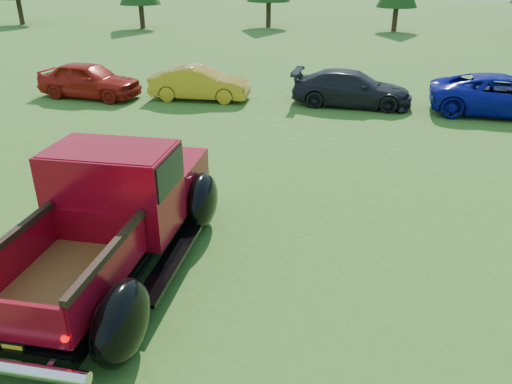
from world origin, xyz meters
TOP-DOWN VIEW (x-y plane):
  - ground at (0.00, 0.00)m, footprint 120.00×120.00m
  - pickup_truck at (-1.97, -0.67)m, footprint 2.82×5.59m
  - show_car_red at (-7.24, 9.70)m, footprint 4.00×2.17m
  - show_car_yellow at (-3.14, 9.93)m, footprint 3.59×1.32m
  - show_car_grey at (2.26, 9.87)m, footprint 4.28×2.14m
  - show_car_blue at (7.13, 9.37)m, footprint 4.85×2.71m

SIDE VIEW (x-z plane):
  - ground at x=0.00m, z-range 0.00..0.00m
  - show_car_yellow at x=-3.14m, z-range 0.00..1.18m
  - show_car_grey at x=2.26m, z-range 0.00..1.19m
  - show_car_blue at x=7.13m, z-range 0.00..1.28m
  - show_car_red at x=-7.24m, z-range 0.00..1.29m
  - pickup_truck at x=-1.97m, z-range -0.05..1.98m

